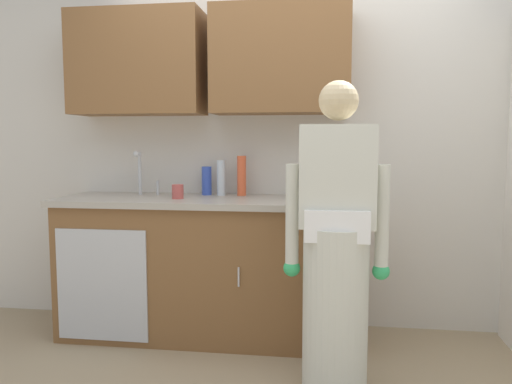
{
  "coord_description": "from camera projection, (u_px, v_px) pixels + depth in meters",
  "views": [
    {
      "loc": [
        0.25,
        -2.53,
        1.32
      ],
      "look_at": [
        -0.18,
        0.55,
        1.0
      ],
      "focal_mm": 35.05,
      "sensor_mm": 36.0,
      "label": 1
    }
  ],
  "objects": [
    {
      "name": "sink",
      "position": [
        138.0,
        199.0,
        3.41
      ],
      "size": [
        0.5,
        0.36,
        0.35
      ],
      "color": "#B7BABF",
      "rests_on": "counter_cabinet"
    },
    {
      "name": "kitchen_wall_with_uppers",
      "position": [
        271.0,
        119.0,
        3.51
      ],
      "size": [
        4.8,
        0.44,
        2.7
      ],
      "color": "beige",
      "rests_on": "ground"
    },
    {
      "name": "bottle_water_short",
      "position": [
        242.0,
        176.0,
        3.47
      ],
      "size": [
        0.06,
        0.06,
        0.28
      ],
      "primitive_type": "cylinder",
      "color": "#E05933",
      "rests_on": "countertop"
    },
    {
      "name": "cup_by_sink",
      "position": [
        178.0,
        192.0,
        3.28
      ],
      "size": [
        0.08,
        0.08,
        0.09
      ],
      "primitive_type": "cylinder",
      "color": "#B24C47",
      "rests_on": "countertop"
    },
    {
      "name": "bottle_cleaner_spray",
      "position": [
        207.0,
        181.0,
        3.51
      ],
      "size": [
        0.07,
        0.07,
        0.2
      ],
      "primitive_type": "cylinder",
      "color": "#334CB2",
      "rests_on": "countertop"
    },
    {
      "name": "bottle_soap",
      "position": [
        221.0,
        178.0,
        3.48
      ],
      "size": [
        0.06,
        0.06,
        0.25
      ],
      "primitive_type": "cylinder",
      "color": "silver",
      "rests_on": "countertop"
    },
    {
      "name": "counter_cabinet",
      "position": [
        205.0,
        270.0,
        3.38
      ],
      "size": [
        1.9,
        0.62,
        0.9
      ],
      "color": "brown",
      "rests_on": "ground"
    },
    {
      "name": "countertop",
      "position": [
        204.0,
        201.0,
        3.34
      ],
      "size": [
        1.96,
        0.66,
        0.04
      ],
      "primitive_type": "cube",
      "color": "#A8A093",
      "rests_on": "counter_cabinet"
    },
    {
      "name": "person_at_sink",
      "position": [
        336.0,
        263.0,
        2.58
      ],
      "size": [
        0.55,
        0.34,
        1.62
      ],
      "color": "white",
      "rests_on": "ground"
    }
  ]
}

